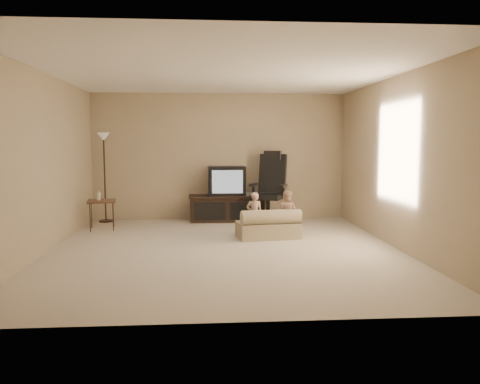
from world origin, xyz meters
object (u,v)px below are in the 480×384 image
object	(u,v)px
office_chair	(270,197)
side_table	(101,201)
tv_stand	(227,198)
toddler_right	(286,214)
toddler_left	(254,214)
child_sofa	(269,226)
floor_lamp	(104,157)

from	to	relation	value
office_chair	side_table	xyz separation A→B (m)	(-3.04, -0.49, 0.01)
tv_stand	toddler_right	size ratio (longest dim) A/B	2.00
office_chair	toddler_left	bearing A→B (deg)	-82.08
toddler_left	tv_stand	bearing A→B (deg)	-68.97
tv_stand	toddler_left	world-z (taller)	tv_stand
office_chair	child_sofa	world-z (taller)	office_chair
office_chair	floor_lamp	distance (m)	3.27
office_chair	child_sofa	size ratio (longest dim) A/B	1.32
office_chair	toddler_right	xyz separation A→B (m)	(0.10, -1.31, -0.12)
tv_stand	office_chair	xyz separation A→B (m)	(0.80, -0.30, 0.05)
office_chair	toddler_right	bearing A→B (deg)	-59.43
office_chair	child_sofa	bearing A→B (deg)	-71.83
side_table	toddler_right	world-z (taller)	toddler_right
tv_stand	toddler_right	xyz separation A→B (m)	(0.90, -1.61, -0.07)
child_sofa	toddler_right	world-z (taller)	toddler_right
floor_lamp	toddler_right	xyz separation A→B (m)	(3.26, -1.67, -0.88)
floor_lamp	toddler_left	bearing A→B (deg)	-30.75
office_chair	side_table	distance (m)	3.08
floor_lamp	child_sofa	xyz separation A→B (m)	(2.95, -1.79, -1.06)
child_sofa	side_table	bearing A→B (deg)	153.06
child_sofa	toddler_right	bearing A→B (deg)	13.80
tv_stand	toddler_left	distance (m)	1.62
side_table	child_sofa	bearing A→B (deg)	-18.27
office_chair	toddler_right	size ratio (longest dim) A/B	1.83
child_sofa	toddler_left	world-z (taller)	toddler_left
floor_lamp	toddler_right	world-z (taller)	floor_lamp
child_sofa	toddler_right	xyz separation A→B (m)	(0.30, 0.12, 0.18)
child_sofa	floor_lamp	bearing A→B (deg)	140.09
toddler_right	side_table	bearing A→B (deg)	9.81
tv_stand	office_chair	distance (m)	0.85
tv_stand	floor_lamp	size ratio (longest dim) A/B	0.88
office_chair	toddler_left	world-z (taller)	office_chair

